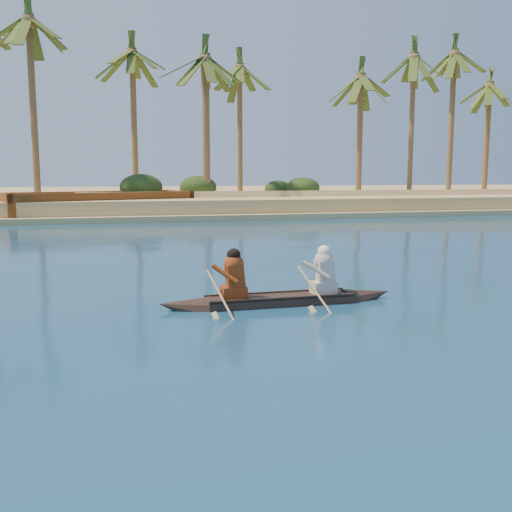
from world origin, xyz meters
name	(u,v)px	position (x,y,z in m)	size (l,w,h in m)	color
ground	(506,274)	(0.00, 0.00, 0.00)	(160.00, 160.00, 0.00)	navy
sandy_embankment	(214,198)	(0.00, 46.89, 0.53)	(150.00, 51.00, 1.50)	#D9C77A
palm_grove	(239,117)	(0.00, 35.00, 8.00)	(110.00, 14.00, 16.00)	#344A1A
shrub_cluster	(249,197)	(0.00, 31.50, 1.20)	(100.00, 6.00, 2.40)	#253A15
canoe	(280,292)	(-7.87, -2.13, 0.30)	(5.59, 0.75, 1.54)	#36261D
barge_mid	(99,207)	(-12.00, 27.00, 0.75)	(13.49, 8.32, 2.13)	brown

